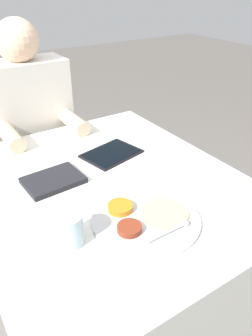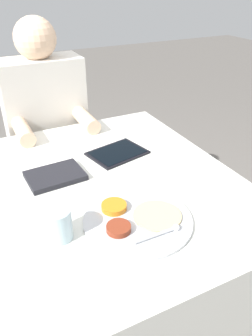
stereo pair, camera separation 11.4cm
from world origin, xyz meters
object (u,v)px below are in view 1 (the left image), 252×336
thali_tray (145,218)px  tablet_device (111,154)px  drinking_glass (69,229)px  person_diner (35,152)px  red_notebook (53,181)px

thali_tray → tablet_device: 0.43m
thali_tray → drinking_glass: (-0.23, 0.04, 0.04)m
person_diner → tablet_device: bearing=-72.2°
thali_tray → tablet_device: size_ratio=1.30×
thali_tray → person_diner: size_ratio=0.27×
tablet_device → person_diner: size_ratio=0.21×
drinking_glass → red_notebook: bearing=76.3°
thali_tray → red_notebook: 0.38m
thali_tray → tablet_device: (0.13, 0.41, -0.00)m
thali_tray → person_diner: 0.95m
thali_tray → drinking_glass: drinking_glass is taller
tablet_device → drinking_glass: drinking_glass is taller
red_notebook → thali_tray: bearing=-66.0°
red_notebook → person_diner: bearing=78.9°
red_notebook → tablet_device: 0.29m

